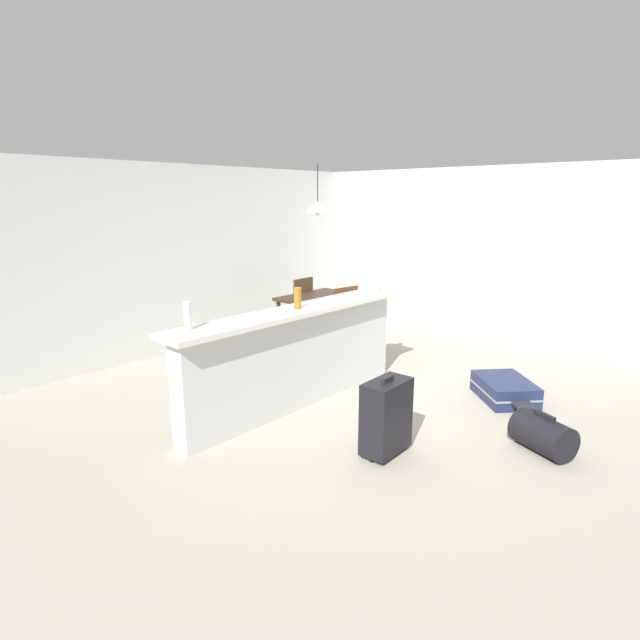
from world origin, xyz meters
name	(u,v)px	position (x,y,z in m)	size (l,w,h in m)	color
ground_plane	(366,403)	(0.00, 0.00, -0.03)	(13.00, 13.00, 0.05)	#ADA393
wall_back	(189,259)	(0.00, 3.05, 1.25)	(6.60, 0.10, 2.50)	silver
wall_right	(477,255)	(3.05, 0.30, 1.25)	(0.10, 6.00, 2.50)	silver
partition_half_wall	(298,360)	(-0.54, 0.46, 0.48)	(2.80, 0.20, 0.96)	silver
bar_countertop	(298,311)	(-0.54, 0.46, 0.98)	(2.96, 0.40, 0.05)	white
bottle_clear	(187,316)	(-1.74, 0.54, 1.13)	(0.06, 0.06, 0.23)	silver
bottle_amber	(298,298)	(-0.55, 0.44, 1.11)	(0.07, 0.07, 0.21)	#9E661E
bottle_white	(376,280)	(0.71, 0.42, 1.15)	(0.08, 0.08, 0.28)	silver
dining_table	(321,303)	(1.17, 1.68, 0.65)	(1.10, 0.80, 0.74)	#332319
dining_chair_near_partition	(351,319)	(1.09, 1.08, 0.52)	(0.45, 0.45, 0.93)	#4C331E
dining_chair_far_side	(298,305)	(1.27, 2.21, 0.52)	(0.42, 0.42, 0.93)	#4C331E
pendant_lamp	(318,207)	(1.20, 1.76, 1.95)	(0.34, 0.34, 0.67)	black
suitcase_flat_navy	(505,390)	(1.00, -1.05, 0.11)	(0.83, 0.84, 0.22)	#1E284C
suitcase_upright_black	(386,416)	(-0.79, -0.79, 0.33)	(0.45, 0.25, 0.67)	black
duffel_bag_black	(543,435)	(0.10, -1.74, 0.15)	(0.46, 0.56, 0.34)	black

